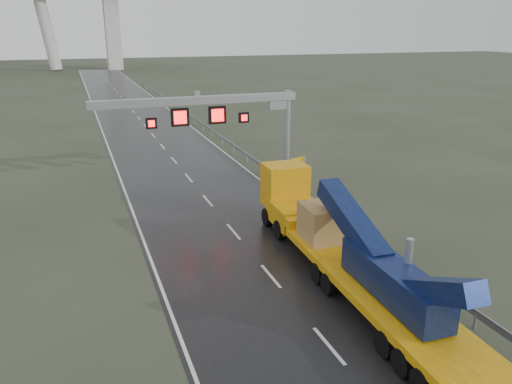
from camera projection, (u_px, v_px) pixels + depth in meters
name	position (u px, v px, depth m)	size (l,w,h in m)	color
ground	(306.00, 319.00, 20.90)	(400.00, 400.00, 0.00)	#313827
road	(153.00, 135.00, 56.56)	(11.00, 200.00, 0.02)	black
guardrail	(231.00, 144.00, 49.43)	(0.20, 140.00, 1.40)	gray
sign_gantry	(227.00, 116.00, 35.88)	(14.90, 1.20, 7.42)	silver
heavy_haul_truck	(336.00, 238.00, 24.52)	(3.55, 19.45, 4.55)	#EEB20D
exit_sign_pair	(298.00, 167.00, 37.21)	(1.40, 0.55, 2.51)	gray
striped_barrier	(266.00, 171.00, 40.53)	(0.63, 0.34, 1.07)	red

